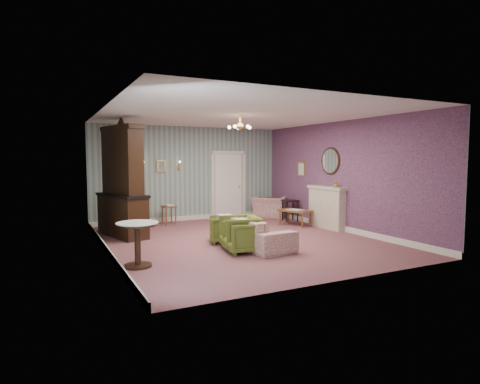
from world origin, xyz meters
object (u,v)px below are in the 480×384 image
olive_chair_b (240,231)px  wingback_chair (270,203)px  olive_chair_c (224,228)px  sofa_chintz (252,226)px  dresser (122,178)px  fireplace (327,207)px  side_table_black (290,211)px  coffee_table (295,218)px  pedestal_table (138,244)px  olive_chair_a (242,236)px

olive_chair_b → wingback_chair: (2.95, 3.72, 0.07)m
olive_chair_c → sofa_chintz: bearing=54.1°
wingback_chair → dresser: 5.12m
fireplace → side_table_black: fireplace is taller
coffee_table → pedestal_table: (-4.96, -2.39, 0.17)m
olive_chair_c → wingback_chair: bearing=155.2°
olive_chair_b → side_table_black: 4.12m
olive_chair_b → sofa_chintz: (0.39, 0.20, 0.04)m
olive_chair_c → dresser: dresser is taller
olive_chair_c → sofa_chintz: 0.72m
wingback_chair → coffee_table: (-0.21, -1.75, -0.23)m
coffee_table → wingback_chair: bearing=83.1°
olive_chair_a → side_table_black: olive_chair_a is taller
olive_chair_a → wingback_chair: bearing=149.9°
side_table_black → wingback_chair: bearing=97.4°
olive_chair_a → fireplace: (3.37, 1.53, 0.23)m
olive_chair_c → coffee_table: size_ratio=0.74×
olive_chair_a → olive_chair_b: olive_chair_b is taller
fireplace → olive_chair_b: bearing=-159.1°
dresser → side_table_black: (5.02, 0.14, -1.11)m
olive_chair_a → olive_chair_c: size_ratio=1.05×
side_table_black → sofa_chintz: bearing=-136.8°
olive_chair_a → dresser: (-1.86, 2.87, 1.09)m
olive_chair_b → pedestal_table: pedestal_table is taller
sofa_chintz → olive_chair_b: bearing=113.1°
pedestal_table → dresser: bearing=84.7°
wingback_chair → pedestal_table: 6.62m
dresser → coffee_table: bearing=-23.7°
wingback_chair → dresser: bearing=54.7°
olive_chair_c → pedestal_table: 2.52m
wingback_chair → coffee_table: wingback_chair is taller
sofa_chintz → fireplace: (2.90, 1.06, 0.15)m
olive_chair_a → coffee_table: (2.82, 2.24, -0.12)m
wingback_chair → olive_chair_c: bearing=86.4°
olive_chair_c → wingback_chair: wingback_chair is taller
olive_chair_c → side_table_black: olive_chair_c is taller
fireplace → pedestal_table: (-5.51, -1.67, -0.18)m
olive_chair_c → fireplace: (3.30, 0.46, 0.24)m
wingback_chair → pedestal_table: wingback_chair is taller
olive_chair_a → fireplace: 3.71m
sofa_chintz → fireplace: bearing=-74.7°
coffee_table → olive_chair_a: bearing=-141.5°
coffee_table → pedestal_table: 5.51m
wingback_chair → dresser: size_ratio=0.37×
fireplace → side_table_black: 1.51m
pedestal_table → sofa_chintz: bearing=13.3°
dresser → fireplace: dresser is taller
olive_chair_c → coffee_table: bearing=133.6°
olive_chair_b → olive_chair_c: (-0.01, 0.80, -0.06)m
sofa_chintz → wingback_chair: bearing=-40.7°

